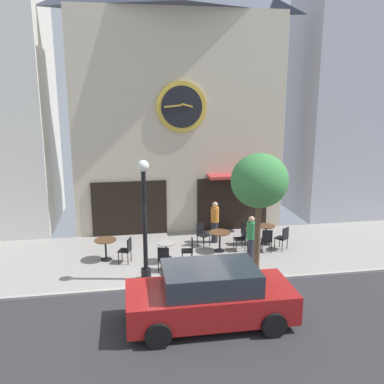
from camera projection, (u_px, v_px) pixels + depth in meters
ground_plane at (187, 293)px, 12.48m from camera, size 24.32×11.24×0.13m
clock_building at (178, 91)px, 17.52m from camera, size 8.83×3.20×11.45m
neighbor_building_right at (361, 86)px, 19.65m from camera, size 5.96×3.57×12.32m
street_lamp at (145, 221)px, 12.92m from camera, size 0.36×0.36×3.88m
street_tree at (260, 182)px, 13.27m from camera, size 1.86×1.68×4.00m
cafe_table_center at (106, 245)px, 14.78m from camera, size 0.78×0.78×0.77m
cafe_table_near_door at (166, 249)px, 14.63m from camera, size 0.65×0.65×0.72m
cafe_table_rightmost at (220, 237)px, 15.61m from camera, size 0.79×0.79×0.76m
cafe_table_leftmost at (266, 231)px, 16.34m from camera, size 0.70×0.70×0.77m
cafe_chair_mid_row at (283, 237)px, 15.75m from camera, size 0.56×0.56×0.90m
cafe_chair_curbside at (202, 233)px, 16.18m from camera, size 0.56×0.56×0.90m
cafe_chair_facing_street at (245, 232)px, 16.31m from camera, size 0.44×0.44×0.90m
cafe_chair_by_entrance at (189, 249)px, 14.54m from camera, size 0.44×0.44×0.90m
cafe_chair_near_lamp at (127, 249)px, 14.55m from camera, size 0.51×0.51×0.90m
cafe_chair_near_tree at (267, 239)px, 15.52m from camera, size 0.47×0.47×0.90m
cafe_chair_under_awning at (164, 257)px, 13.80m from camera, size 0.50×0.50×0.90m
cafe_chair_facing_wall at (242, 237)px, 15.71m from camera, size 0.40×0.40×0.90m
pedestrian_orange at (215, 222)px, 16.48m from camera, size 0.44×0.44×1.67m
pedestrian_green at (251, 238)px, 14.61m from camera, size 0.37×0.37×1.67m
parked_car_red at (210, 295)px, 10.71m from camera, size 4.31×2.04×1.55m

